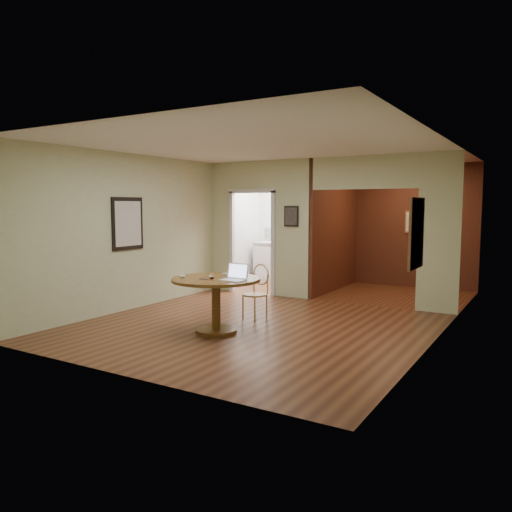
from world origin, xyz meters
The scene contains 11 objects.
floor centered at (0.00, 0.00, 0.00)m, with size 5.00×5.00×0.00m, color #472314.
room_shell centered at (-0.47, 3.10, 1.29)m, with size 5.20×7.50×5.00m.
dining_table centered at (-0.28, -0.50, 0.58)m, with size 1.26×1.26×0.79m.
chair centered at (-0.21, 0.53, 0.49)m, with size 0.45×0.45×0.88m.
open_laptop centered at (0.08, -0.54, 0.85)m, with size 0.33×0.28×0.23m.
closed_laptop centered at (-0.24, -0.17, 0.80)m, with size 0.31×0.20×0.02m, color #B7B7BC.
mouse centered at (-0.70, -0.71, 0.81)m, with size 0.10×0.05×0.04m, color white.
wine_glass centered at (-0.26, -0.62, 0.83)m, with size 0.08×0.08×0.09m, color white, non-canonical shape.
pen centered at (-0.35, -0.68, 0.79)m, with size 0.01×0.01×0.13m, color #0B0F50.
kitchen_cabinet centered at (-1.35, 4.20, 0.47)m, with size 2.06×0.60×0.94m.
grocery_bag centered at (-0.95, 4.20, 1.07)m, with size 0.26×0.22×0.26m, color beige.
Camera 1 is at (3.80, -6.20, 1.81)m, focal length 35.00 mm.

